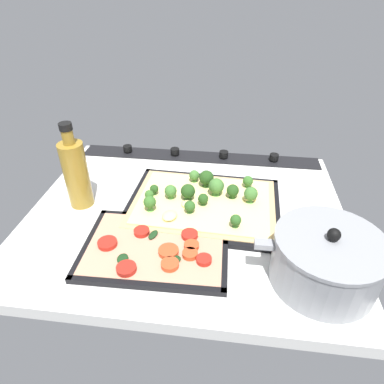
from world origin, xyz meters
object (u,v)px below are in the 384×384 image
object	(u,v)px
baking_tray_front	(203,206)
veggie_pizza_back	(157,247)
cooking_pot	(326,260)
broccoli_pizza	(204,200)
baking_tray_back	(156,249)
oil_bottle	(77,172)

from	to	relation	value
baking_tray_front	veggie_pizza_back	bearing A→B (deg)	63.83
veggie_pizza_back	cooking_pot	distance (cm)	34.00
baking_tray_front	broccoli_pizza	world-z (taller)	broccoli_pizza
baking_tray_back	baking_tray_front	bearing A→B (deg)	-117.48
cooking_pot	veggie_pizza_back	bearing A→B (deg)	-6.04
baking_tray_back	cooking_pot	distance (cm)	34.43
broccoli_pizza	oil_bottle	size ratio (longest dim) A/B	1.66
cooking_pot	oil_bottle	distance (cm)	59.57
broccoli_pizza	cooking_pot	world-z (taller)	cooking_pot
cooking_pot	baking_tray_front	bearing A→B (deg)	-39.52
oil_bottle	broccoli_pizza	bearing A→B (deg)	-175.92
broccoli_pizza	veggie_pizza_back	size ratio (longest dim) A/B	1.26
broccoli_pizza	cooking_pot	distance (cm)	32.97
baking_tray_front	cooking_pot	bearing A→B (deg)	140.48
broccoli_pizza	veggie_pizza_back	distance (cm)	19.45
veggie_pizza_back	broccoli_pizza	bearing A→B (deg)	-115.64
oil_bottle	baking_tray_front	bearing A→B (deg)	-176.55
baking_tray_front	veggie_pizza_back	size ratio (longest dim) A/B	1.34
broccoli_pizza	veggie_pizza_back	bearing A→B (deg)	64.36
broccoli_pizza	baking_tray_back	world-z (taller)	broccoli_pizza
baking_tray_back	veggie_pizza_back	world-z (taller)	veggie_pizza_back
baking_tray_back	oil_bottle	world-z (taller)	oil_bottle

